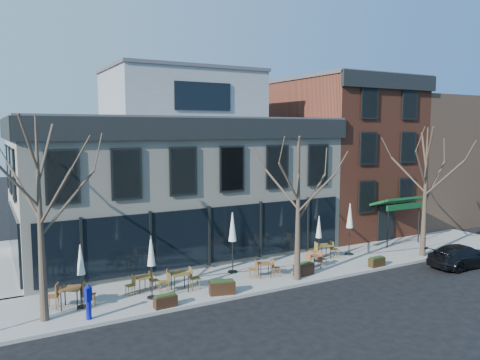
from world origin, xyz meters
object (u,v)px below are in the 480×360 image
call_box (88,301)px  cafe_set_0 (71,295)px  umbrella_0 (81,263)px  parked_sedan (462,256)px

call_box → cafe_set_0: size_ratio=0.69×
call_box → umbrella_0: umbrella_0 is taller
parked_sedan → cafe_set_0: bearing=81.5°
cafe_set_0 → umbrella_0: 1.42m
parked_sedan → umbrella_0: 19.80m
call_box → umbrella_0: bearing=89.9°
call_box → cafe_set_0: bearing=104.4°
call_box → umbrella_0: 1.81m
parked_sedan → cafe_set_0: (-19.82, 3.79, 0.07)m
parked_sedan → cafe_set_0: size_ratio=2.10×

